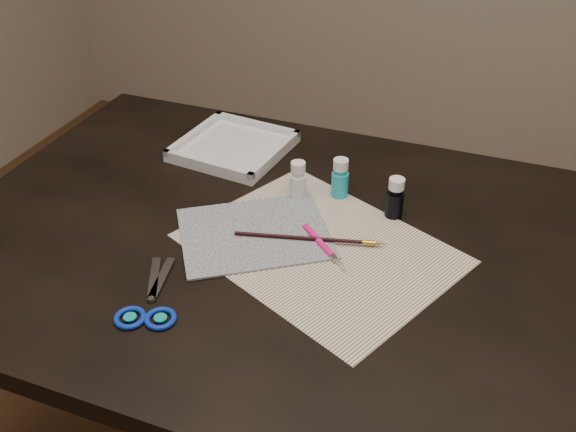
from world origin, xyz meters
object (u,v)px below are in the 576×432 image
(paint_bottle_navy, at_px, (395,198))
(scissors, at_px, (149,292))
(paint_bottle_cyan, at_px, (340,178))
(canvas, at_px, (255,233))
(palette_tray, at_px, (234,146))
(paint_bottle_white, at_px, (298,180))
(paper, at_px, (320,248))

(paint_bottle_navy, bearing_deg, scissors, -131.48)
(paint_bottle_cyan, relative_size, scissors, 0.42)
(paint_bottle_cyan, bearing_deg, canvas, -120.30)
(canvas, xyz_separation_m, paint_bottle_cyan, (0.11, 0.18, 0.04))
(paint_bottle_navy, height_order, scissors, paint_bottle_navy)
(paint_bottle_navy, bearing_deg, palette_tray, 162.56)
(paint_bottle_white, bearing_deg, palette_tray, 147.39)
(palette_tray, bearing_deg, canvas, -58.39)
(paint_bottle_white, relative_size, scissors, 0.41)
(canvas, bearing_deg, paint_bottle_navy, 33.99)
(scissors, xyz_separation_m, palette_tray, (-0.07, 0.49, 0.01))
(paper, bearing_deg, canvas, -178.49)
(paint_bottle_cyan, xyz_separation_m, palette_tray, (-0.28, 0.09, -0.03))
(paper, height_order, paint_bottle_navy, paint_bottle_navy)
(paint_bottle_cyan, bearing_deg, paper, -83.95)
(paint_bottle_white, xyz_separation_m, palette_tray, (-0.20, 0.13, -0.03))
(paint_bottle_white, relative_size, paint_bottle_navy, 0.97)
(canvas, distance_m, paint_bottle_white, 0.16)
(scissors, bearing_deg, paper, -71.75)
(paint_bottle_white, xyz_separation_m, paint_bottle_cyan, (0.08, 0.04, 0.00))
(paint_bottle_white, distance_m, palette_tray, 0.24)
(paper, bearing_deg, palette_tray, 137.34)
(scissors, height_order, palette_tray, palette_tray)
(paper, bearing_deg, paint_bottle_white, 123.38)
(paper, height_order, palette_tray, palette_tray)
(paper, distance_m, paint_bottle_cyan, 0.19)
(paint_bottle_white, distance_m, paint_bottle_cyan, 0.08)
(canvas, height_order, palette_tray, palette_tray)
(paint_bottle_white, distance_m, paint_bottle_navy, 0.20)
(canvas, xyz_separation_m, paint_bottle_white, (0.03, 0.15, 0.04))
(paper, relative_size, paint_bottle_cyan, 5.40)
(canvas, height_order, paint_bottle_navy, paint_bottle_navy)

